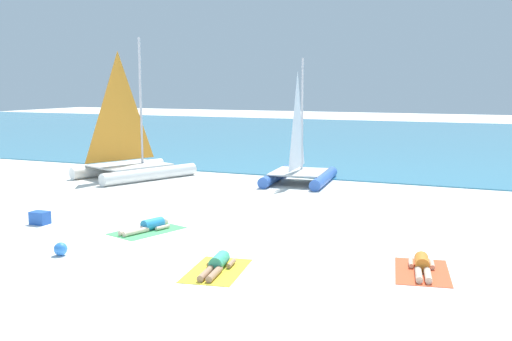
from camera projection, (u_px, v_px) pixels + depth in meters
The scene contains 12 objects.
ground_plane at pixel (304, 185), 23.66m from camera, with size 120.00×120.00×0.00m, color white.
ocean_water at pixel (401, 139), 43.29m from camera, with size 120.00×40.00×0.05m, color teal.
sailboat_white at pixel (131, 157), 25.35m from camera, with size 4.31×5.20×5.82m.
sailboat_blue at pixel (299, 165), 24.00m from camera, with size 2.81×4.01×4.92m.
towel_left at pixel (147, 231), 16.25m from camera, with size 1.10×1.90×0.01m, color #4CB266.
sunbather_left at pixel (149, 226), 16.28m from camera, with size 0.83×1.54×0.30m.
towel_middle at pixel (217, 271), 12.79m from camera, with size 1.10×1.90×0.01m, color yellow.
sunbather_middle at pixel (217, 264), 12.84m from camera, with size 0.67×1.56×0.30m.
towel_right at pixel (422, 272), 12.71m from camera, with size 1.10×1.90×0.01m, color #EA5933.
sunbather_right at pixel (422, 265), 12.76m from camera, with size 0.68×1.56×0.30m.
beach_ball at pixel (61, 249), 13.92m from camera, with size 0.31×0.31×0.31m, color #337FE5.
cooler_box at pixel (40, 218), 17.03m from camera, with size 0.50×0.36×0.36m, color blue.
Camera 1 is at (7.46, -12.19, 3.92)m, focal length 42.51 mm.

